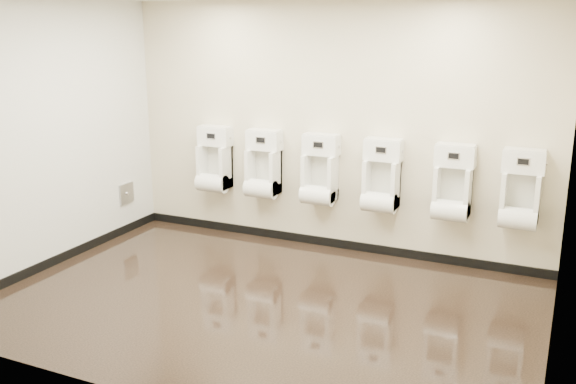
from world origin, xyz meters
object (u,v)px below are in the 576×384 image
Objects in this scene: access_panel at (126,193)px; urinal_0 at (214,164)px; urinal_1 at (263,169)px; urinal_5 at (521,195)px; urinal_3 at (381,181)px; urinal_2 at (320,175)px; urinal_4 at (452,188)px.

urinal_0 is (1.03, 0.41, 0.38)m from access_panel.
urinal_0 and urinal_1 have the same top height.
access_panel is 1.17m from urinal_0.
urinal_5 is at bearing 0.00° from urinal_0.
urinal_3 and urinal_5 have the same top height.
urinal_3 is at bearing 7.50° from access_panel.
urinal_1 reaches higher than access_panel.
access_panel is 2.47m from urinal_2.
urinal_3 reaches higher than access_panel.
urinal_3 is (1.43, 0.00, 0.00)m from urinal_1.
urinal_1 is at bearing 180.00° from urinal_3.
urinal_4 is (0.76, 0.00, 0.00)m from urinal_3.
urinal_0 is at bearing 180.00° from urinal_2.
urinal_2 reaches higher than access_panel.
urinal_1 and urinal_3 have the same top height.
urinal_0 is at bearing 180.00° from urinal_5.
urinal_5 is at bearing 0.00° from urinal_4.
urinal_1 is at bearing 180.00° from urinal_5.
access_panel is at bearing -173.96° from urinal_4.
urinal_1 is 1.00× the size of urinal_2.
urinal_3 is at bearing 180.00° from urinal_5.
urinal_2 is at bearing 0.00° from urinal_0.
urinal_5 reaches higher than access_panel.
access_panel is at bearing -174.84° from urinal_5.
access_panel is 3.93m from urinal_4.
access_panel is 4.59m from urinal_5.
urinal_3 is at bearing 180.00° from urinal_4.
urinal_2 is 1.00× the size of urinal_5.
access_panel is 0.32× the size of urinal_3.
urinal_1 is 0.71m from urinal_2.
urinal_3 and urinal_4 have the same top height.
urinal_4 is (1.48, 0.00, 0.00)m from urinal_2.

